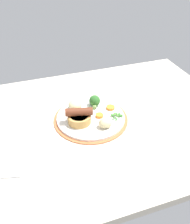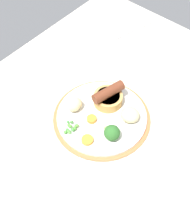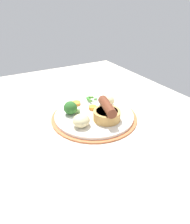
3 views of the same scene
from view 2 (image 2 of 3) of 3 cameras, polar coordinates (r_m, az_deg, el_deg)
The scene contains 10 objects.
dining_table at distance 91.89cm, azimuth -0.59°, elevation -2.54°, with size 110.00×80.00×3.00cm, color beige.
dinner_plate at distance 91.13cm, azimuth 1.23°, elevation -0.97°, with size 28.51×28.51×1.40cm.
sausage_pudding at distance 91.57cm, azimuth 2.41°, elevation 2.77°, with size 10.35×8.61×6.19cm.
pea_pile at distance 87.23cm, azimuth -4.42°, elevation -2.86°, with size 4.54×3.92×1.81cm.
broccoli_floret_near at distance 84.71cm, azimuth 3.09°, elevation -3.78°, with size 4.47×5.48×4.47cm.
potato_chunk_0 at distance 90.72cm, azimuth -3.63°, elevation 1.45°, with size 4.92×3.90×3.81cm, color beige.
potato_chunk_1 at distance 88.84cm, azimuth 6.43°, elevation -0.53°, with size 5.05×5.45×3.74cm, color beige.
carrot_slice_0 at distance 88.96cm, azimuth -0.73°, elevation -1.36°, with size 2.79×2.79×1.14cm, color orange.
carrot_slice_1 at distance 85.35cm, azimuth -1.40°, elevation -5.14°, with size 3.29×3.29×0.96cm, color orange.
fork at distance 119.02cm, azimuth 6.57°, elevation 14.52°, with size 18.00×1.60×0.60cm, color silver.
Camera 2 is at (38.25, 33.83, 77.90)cm, focal length 50.00 mm.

